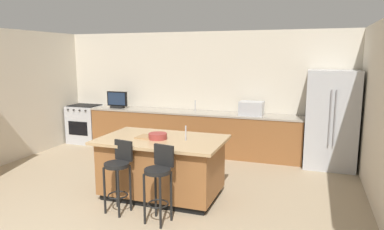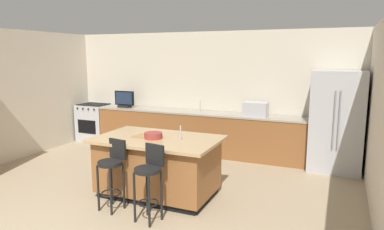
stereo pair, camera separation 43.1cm
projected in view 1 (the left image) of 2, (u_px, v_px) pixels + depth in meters
The scene contains 14 objects.
wall_back at pixel (200, 92), 7.87m from camera, with size 7.06×0.12×2.64m, color beige.
counter_back at pixel (191, 132), 7.69m from camera, with size 4.74×0.62×0.91m.
kitchen_island at pixel (162, 167), 5.30m from camera, with size 1.87×1.17×0.90m.
refrigerator at pixel (331, 119), 6.61m from camera, with size 0.92×0.81×1.86m.
range_oven at pixel (86, 124), 8.58m from camera, with size 0.75×0.63×0.93m.
microwave at pixel (251, 108), 7.16m from camera, with size 0.48×0.36×0.28m, color #B7BABF.
tv_monitor at pixel (117, 100), 8.12m from camera, with size 0.51×0.16×0.39m.
sink_faucet_back at pixel (195, 106), 7.66m from camera, with size 0.02×0.02×0.24m, color #B2B2B7.
sink_faucet_island at pixel (186, 133), 5.08m from camera, with size 0.02×0.02×0.22m, color #B2B2B7.
bar_stool_left at pixel (119, 170), 4.74m from camera, with size 0.34×0.36×0.98m.
bar_stool_right at pixel (159, 177), 4.44m from camera, with size 0.34×0.36×1.00m.
fruit_bowl at pixel (158, 136), 5.18m from camera, with size 0.27×0.27×0.09m, color #993833.
cell_phone at pixel (153, 139), 5.20m from camera, with size 0.07×0.15×0.01m, color black.
cutting_board at pixel (148, 137), 5.28m from camera, with size 0.32×0.27×0.02m, color #A87F51.
Camera 1 is at (2.39, -2.66, 2.13)m, focal length 32.65 mm.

